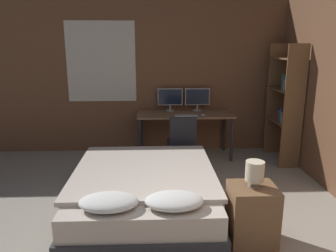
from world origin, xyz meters
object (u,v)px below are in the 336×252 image
object	(u,v)px
bedside_lamp	(255,172)
monitor_right	(197,98)
desk	(185,118)
monitor_left	(170,98)
bed	(144,192)
keyboard	(186,116)
nightstand	(252,215)
bookshelf	(287,100)
computer_mouse	(203,115)
office_chair	(182,149)

from	to	relation	value
bedside_lamp	monitor_right	xyz separation A→B (m)	(-0.18, 2.88, 0.25)
desk	monitor_left	xyz separation A→B (m)	(-0.24, 0.25, 0.31)
bed	keyboard	xyz separation A→B (m)	(0.65, 1.76, 0.53)
keyboard	nightstand	bearing A→B (deg)	-79.85
nightstand	keyboard	size ratio (longest dim) A/B	1.56
bed	keyboard	world-z (taller)	keyboard
monitor_right	bookshelf	world-z (taller)	bookshelf
nightstand	bedside_lamp	xyz separation A→B (m)	(-0.00, -0.00, 0.45)
computer_mouse	office_chair	world-z (taller)	office_chair
bed	nightstand	size ratio (longest dim) A/B	3.41
bed	monitor_left	xyz separation A→B (m)	(0.41, 2.25, 0.75)
bed	keyboard	bearing A→B (deg)	69.71
bed	monitor_right	world-z (taller)	monitor_right
computer_mouse	bookshelf	world-z (taller)	bookshelf
desk	monitor_left	size ratio (longest dim) A/B	3.70
nightstand	office_chair	distance (m)	2.00
monitor_left	bookshelf	world-z (taller)	bookshelf
nightstand	keyboard	bearing A→B (deg)	100.15
bookshelf	nightstand	bearing A→B (deg)	-117.56
nightstand	monitor_right	xyz separation A→B (m)	(-0.18, 2.88, 0.71)
bedside_lamp	bookshelf	xyz separation A→B (m)	(1.20, 2.29, 0.30)
bookshelf	computer_mouse	bearing A→B (deg)	175.70
monitor_right	computer_mouse	size ratio (longest dim) A/B	6.32
nightstand	office_chair	bearing A→B (deg)	105.39
nightstand	bedside_lamp	world-z (taller)	bedside_lamp
bedside_lamp	keyboard	xyz separation A→B (m)	(-0.43, 2.39, 0.03)
monitor_left	bookshelf	xyz separation A→B (m)	(1.87, -0.59, 0.05)
desk	bookshelf	size ratio (longest dim) A/B	0.84
monitor_right	bookshelf	size ratio (longest dim) A/B	0.23
keyboard	bookshelf	xyz separation A→B (m)	(1.62, -0.10, 0.27)
nightstand	computer_mouse	size ratio (longest dim) A/B	8.50
bedside_lamp	bookshelf	size ratio (longest dim) A/B	0.13
nightstand	bookshelf	bearing A→B (deg)	62.44
bedside_lamp	office_chair	distance (m)	2.04
nightstand	office_chair	xyz separation A→B (m)	(-0.53, 1.93, 0.05)
keyboard	bookshelf	size ratio (longest dim) A/B	0.20
desk	computer_mouse	bearing A→B (deg)	-40.84
monitor_left	office_chair	world-z (taller)	monitor_left
nightstand	bookshelf	distance (m)	2.69
computer_mouse	bookshelf	xyz separation A→B (m)	(1.34, -0.10, 0.26)
monitor_left	keyboard	size ratio (longest dim) A/B	1.16
bed	keyboard	distance (m)	1.95
bed	bedside_lamp	world-z (taller)	bedside_lamp
bedside_lamp	desk	size ratio (longest dim) A/B	0.16
desk	monitor_right	distance (m)	0.47
bed	monitor_right	bearing A→B (deg)	68.29
nightstand	desk	world-z (taller)	desk
nightstand	bed	bearing A→B (deg)	149.56
monitor_left	monitor_right	size ratio (longest dim) A/B	1.00
monitor_right	keyboard	world-z (taller)	monitor_right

